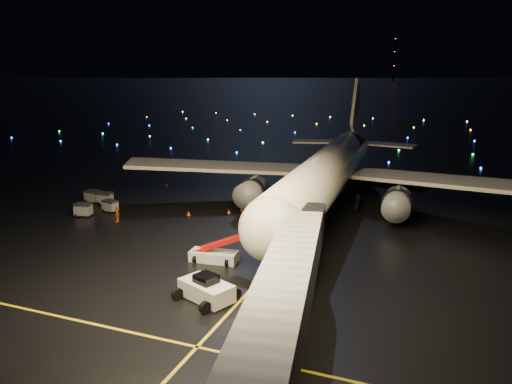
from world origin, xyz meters
TOP-DOWN VIEW (x-y plane):
  - ground at (0.00, 300.00)m, footprint 2000.00×2000.00m
  - lane_centre at (12.00, 15.00)m, footprint 0.25×80.00m
  - lane_cross at (-5.00, -10.00)m, footprint 60.00×0.25m
  - airliner at (11.88, 27.91)m, footprint 59.29×56.61m
  - pushback_tug at (9.43, -3.54)m, footprint 4.95×3.82m
  - belt_loader at (6.41, 3.94)m, footprint 6.74×2.44m
  - crew_c at (-9.79, 11.04)m, footprint 0.81×1.16m
  - safety_cone_0 at (1.03, 19.22)m, footprint 0.43×0.43m
  - safety_cone_1 at (2.09, 20.77)m, footprint 0.58×0.58m
  - safety_cone_2 at (-3.24, 16.53)m, footprint 0.50×0.50m
  - safety_cone_3 at (-14.24, 29.34)m, footprint 0.41×0.41m
  - radio_mast at (-60.00, 740.00)m, footprint 1.80×1.80m
  - taxiway_lights at (0.00, 106.00)m, footprint 164.00×92.00m
  - baggage_cart_0 at (-13.36, 14.38)m, footprint 1.95×1.51m
  - baggage_cart_1 at (-15.20, 11.53)m, footprint 2.20×1.79m
  - baggage_cart_2 at (-16.36, 17.22)m, footprint 1.89×1.33m
  - baggage_cart_3 at (-18.57, 17.45)m, footprint 2.00×1.47m

SIDE VIEW (x-z plane):
  - ground at x=0.00m, z-range 0.00..0.00m
  - lane_centre at x=12.00m, z-range 0.00..0.02m
  - lane_cross at x=-5.00m, z-range 0.00..0.02m
  - taxiway_lights at x=0.00m, z-range 0.00..0.36m
  - safety_cone_3 at x=-14.24m, z-range 0.00..0.45m
  - safety_cone_0 at x=1.03m, z-range 0.00..0.46m
  - safety_cone_1 at x=2.09m, z-range 0.00..0.51m
  - safety_cone_2 at x=-3.24m, z-range 0.00..0.56m
  - baggage_cart_0 at x=-13.36m, z-range 0.00..1.50m
  - baggage_cart_2 at x=-16.36m, z-range 0.00..1.59m
  - baggage_cart_3 at x=-18.57m, z-range 0.00..1.62m
  - baggage_cart_1 at x=-15.20m, z-range 0.00..1.64m
  - crew_c at x=-9.79m, z-range 0.00..1.84m
  - pushback_tug at x=9.43m, z-range 0.00..2.10m
  - belt_loader at x=6.41m, z-range 0.00..3.20m
  - airliner at x=11.88m, z-range 0.00..16.04m
  - radio_mast at x=-60.00m, z-range 0.00..64.00m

